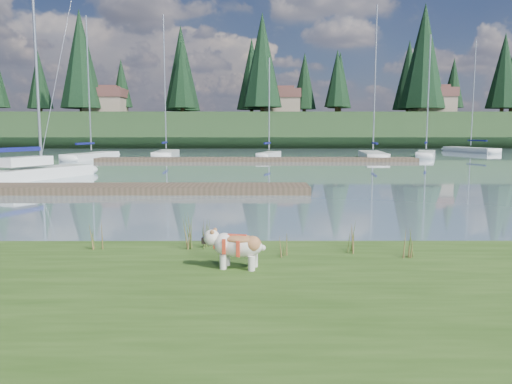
{
  "coord_description": "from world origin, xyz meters",
  "views": [
    {
      "loc": [
        1.84,
        -10.81,
        2.42
      ],
      "look_at": [
        1.87,
        -0.5,
        1.17
      ],
      "focal_mm": 35.0,
      "sensor_mm": 36.0,
      "label": 1
    }
  ],
  "objects": [
    {
      "name": "dock_far",
      "position": [
        2.0,
        30.0,
        0.15
      ],
      "size": [
        26.0,
        2.2,
        0.3
      ],
      "primitive_type": "cube",
      "color": "#4C3D2C",
      "rests_on": "ground"
    },
    {
      "name": "conifer_2",
      "position": [
        -25.0,
        68.0,
        13.54
      ],
      "size": [
        6.6,
        6.6,
        16.05
      ],
      "color": "#382619",
      "rests_on": "ridge"
    },
    {
      "name": "conifer_7",
      "position": [
        42.0,
        71.0,
        12.19
      ],
      "size": [
        5.28,
        5.28,
        13.2
      ],
      "color": "#382619",
      "rests_on": "ridge"
    },
    {
      "name": "sailboat_bg_1",
      "position": [
        -6.77,
        38.38,
        0.32
      ],
      "size": [
        2.34,
        9.2,
        13.46
      ],
      "rotation": [
        0.0,
        0.0,
        1.63
      ],
      "color": "white",
      "rests_on": "ground"
    },
    {
      "name": "weed_1",
      "position": [
        0.91,
        -2.04,
        0.56
      ],
      "size": [
        0.17,
        0.14,
        0.51
      ],
      "color": "#475B23",
      "rests_on": "bank"
    },
    {
      "name": "sailboat_bg_3",
      "position": [
        12.72,
        35.44,
        0.32
      ],
      "size": [
        2.91,
        9.54,
        13.64
      ],
      "rotation": [
        0.0,
        0.0,
        1.46
      ],
      "color": "white",
      "rests_on": "ground"
    },
    {
      "name": "ridge",
      "position": [
        0.0,
        73.0,
        2.5
      ],
      "size": [
        200.0,
        20.0,
        5.0
      ],
      "primitive_type": "cube",
      "color": "#1D3218",
      "rests_on": "ground"
    },
    {
      "name": "conifer_6",
      "position": [
        28.0,
        68.0,
        13.99
      ],
      "size": [
        7.04,
        7.04,
        17.0
      ],
      "color": "#382619",
      "rests_on": "ridge"
    },
    {
      "name": "sailboat_bg_0",
      "position": [
        -12.42,
        33.97,
        0.32
      ],
      "size": [
        3.12,
        8.76,
        12.39
      ],
      "rotation": [
        0.0,
        0.0,
        1.4
      ],
      "color": "white",
      "rests_on": "ground"
    },
    {
      "name": "house_2",
      "position": [
        30.0,
        69.0,
        7.31
      ],
      "size": [
        6.3,
        5.3,
        4.65
      ],
      "color": "gray",
      "rests_on": "ridge"
    },
    {
      "name": "conifer_5",
      "position": [
        15.0,
        70.0,
        10.83
      ],
      "size": [
        3.96,
        3.96,
        10.35
      ],
      "color": "#382619",
      "rests_on": "ridge"
    },
    {
      "name": "weed_4",
      "position": [
        2.31,
        -2.66,
        0.54
      ],
      "size": [
        0.17,
        0.14,
        0.46
      ],
      "color": "#475B23",
      "rests_on": "bank"
    },
    {
      "name": "house_0",
      "position": [
        -22.0,
        70.0,
        7.31
      ],
      "size": [
        6.3,
        5.3,
        4.65
      ],
      "color": "gray",
      "rests_on": "ridge"
    },
    {
      "name": "sailboat_bg_4",
      "position": [
        18.44,
        37.4,
        0.33
      ],
      "size": [
        4.19,
        7.83,
        11.5
      ],
      "rotation": [
        0.0,
        0.0,
        1.21
      ],
      "color": "white",
      "rests_on": "ground"
    },
    {
      "name": "mud_lip",
      "position": [
        0.0,
        -1.6,
        0.07
      ],
      "size": [
        60.0,
        0.5,
        0.14
      ],
      "primitive_type": "cube",
      "color": "#33281C",
      "rests_on": "ground"
    },
    {
      "name": "ground",
      "position": [
        0.0,
        30.0,
        0.0
      ],
      "size": [
        200.0,
        200.0,
        0.0
      ],
      "primitive_type": "plane",
      "color": "#7B96A2",
      "rests_on": "ground"
    },
    {
      "name": "conifer_3",
      "position": [
        -10.0,
        72.0,
        11.74
      ],
      "size": [
        4.84,
        4.84,
        12.25
      ],
      "color": "#382619",
      "rests_on": "ridge"
    },
    {
      "name": "sailboat_bg_5",
      "position": [
        27.1,
        48.74,
        0.32
      ],
      "size": [
        3.96,
        9.36,
        13.0
      ],
      "rotation": [
        0.0,
        0.0,
        1.81
      ],
      "color": "white",
      "rests_on": "ground"
    },
    {
      "name": "conifer_4",
      "position": [
        3.0,
        66.0,
        13.09
      ],
      "size": [
        6.16,
        6.16,
        15.1
      ],
      "color": "#382619",
      "rests_on": "ridge"
    },
    {
      "name": "house_1",
      "position": [
        6.0,
        71.0,
        7.31
      ],
      "size": [
        6.3,
        5.3,
        4.65
      ],
      "color": "gray",
      "rests_on": "ridge"
    },
    {
      "name": "dock_near",
      "position": [
        -4.0,
        9.0,
        0.15
      ],
      "size": [
        16.0,
        2.0,
        0.3
      ],
      "primitive_type": "cube",
      "color": "#4C3D2C",
      "rests_on": "ground"
    },
    {
      "name": "weed_0",
      "position": [
        0.69,
        -2.16,
        0.65
      ],
      "size": [
        0.17,
        0.14,
        0.72
      ],
      "color": "#475B23",
      "rests_on": "bank"
    },
    {
      "name": "weed_2",
      "position": [
        3.47,
        -2.43,
        0.57
      ],
      "size": [
        0.17,
        0.14,
        0.53
      ],
      "color": "#475B23",
      "rests_on": "bank"
    },
    {
      "name": "weed_3",
      "position": [
        -0.94,
        -2.14,
        0.57
      ],
      "size": [
        0.17,
        0.14,
        0.51
      ],
      "color": "#475B23",
      "rests_on": "bank"
    },
    {
      "name": "sailboat_bg_2",
      "position": [
        3.29,
        35.02,
        0.34
      ],
      "size": [
        2.61,
        5.97,
        9.06
      ],
      "rotation": [
        0.0,
        0.0,
        1.31
      ],
      "color": "white",
      "rests_on": "ground"
    },
    {
      "name": "sailboat_main",
      "position": [
        -9.26,
        15.03,
        0.42
      ],
      "size": [
        4.66,
        8.28,
        11.98
      ],
      "rotation": [
        0.0,
        0.0,
        1.18
      ],
      "color": "white",
      "rests_on": "ground"
    },
    {
      "name": "bulldog",
      "position": [
        1.57,
        -3.39,
        0.71
      ],
      "size": [
        0.98,
        0.51,
        0.58
      ],
      "rotation": [
        0.0,
        0.0,
        2.94
      ],
      "color": "silver",
      "rests_on": "bank"
    },
    {
      "name": "bank",
      "position": [
        0.0,
        -6.0,
        0.17
      ],
      "size": [
        60.0,
        9.0,
        0.35
      ],
      "primitive_type": "cube",
      "color": "#34531B",
      "rests_on": "ground"
    },
    {
      "name": "weed_5",
      "position": [
        4.4,
        -2.77,
        0.57
      ],
      "size": [
        0.17,
        0.14,
        0.51
      ],
      "color": "#475B23",
      "rests_on": "bank"
    }
  ]
}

